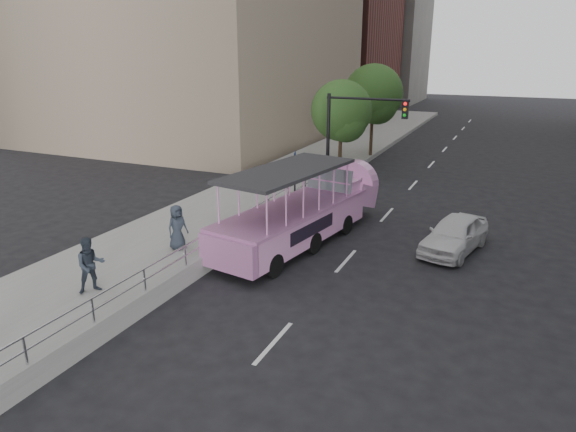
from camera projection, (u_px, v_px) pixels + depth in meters
name	position (u px, v px, depth m)	size (l,w,h in m)	color
ground	(273.00, 303.00, 15.54)	(160.00, 160.00, 0.00)	black
sidewalk	(258.00, 195.00, 26.42)	(5.50, 80.00, 0.30)	#9D9D97
kerb_wall	(219.00, 250.00, 18.36)	(0.24, 30.00, 0.36)	#A2A29D
guardrail	(218.00, 232.00, 18.15)	(0.07, 22.00, 0.71)	silver
duck_boat	(306.00, 212.00, 20.38)	(3.80, 9.70, 3.14)	black
car	(455.00, 234.00, 19.32)	(1.61, 3.99, 1.36)	white
pedestrian_mid	(90.00, 265.00, 15.35)	(0.85, 0.66, 1.74)	#29313D
pedestrian_far	(177.00, 227.00, 18.73)	(0.81, 0.53, 1.66)	#29313D
parking_sign	(295.00, 176.00, 23.48)	(0.22, 0.63, 2.90)	black
traffic_signal	(350.00, 128.00, 25.95)	(4.20, 0.32, 5.20)	black
street_tree_near	(342.00, 113.00, 29.44)	(3.52, 3.52, 5.72)	#3A271A
street_tree_far	(374.00, 96.00, 34.41)	(3.97, 3.97, 6.45)	#3A271A
midrise_stone_b	(367.00, 30.00, 74.14)	(16.00, 14.00, 20.00)	gray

